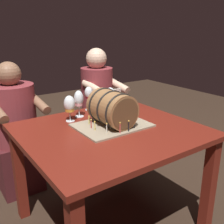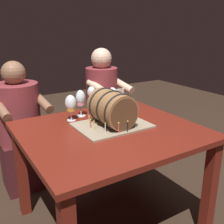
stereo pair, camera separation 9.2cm
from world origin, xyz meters
name	(u,v)px [view 1 (the left image)]	position (x,y,z in m)	size (l,w,h in m)	color
ground_plane	(111,222)	(0.00, 0.00, 0.00)	(8.00, 8.00, 0.00)	#332319
dining_table	(111,145)	(0.00, 0.00, 0.63)	(1.12, 1.01, 0.74)	maroon
barrel_cake	(112,110)	(0.04, 0.04, 0.85)	(0.48, 0.35, 0.25)	gray
wine_glass_red	(89,94)	(0.10, 0.44, 0.87)	(0.07, 0.07, 0.19)	white
wine_glass_rose	(79,100)	(-0.05, 0.34, 0.87)	(0.07, 0.07, 0.20)	white
wine_glass_amber	(70,105)	(-0.15, 0.29, 0.86)	(0.08, 0.08, 0.19)	white
wine_glass_empty	(110,95)	(0.21, 0.31, 0.88)	(0.08, 0.08, 0.19)	white
menu_card	(115,98)	(0.30, 0.37, 0.82)	(0.11, 0.01, 0.16)	silver
person_seated_left	(16,133)	(-0.40, 0.81, 0.53)	(0.42, 0.50, 1.13)	#4C1B1E
person_seated_right	(98,115)	(0.40, 0.81, 0.54)	(0.39, 0.48, 1.19)	#4C1B1E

